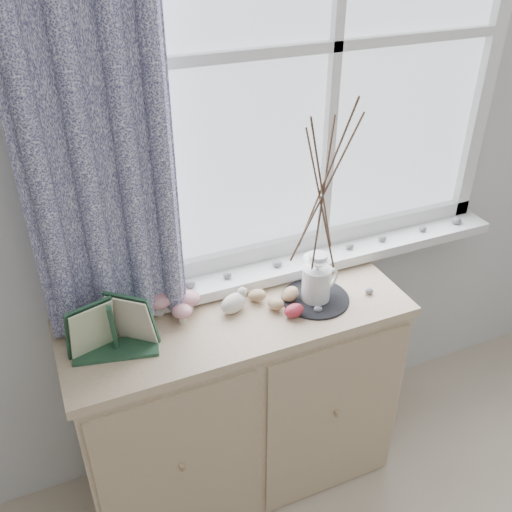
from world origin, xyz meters
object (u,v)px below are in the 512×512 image
at_px(sideboard, 239,402).
at_px(botanical_book, 114,331).
at_px(twig_pitcher, 323,187).
at_px(toadstool_cluster, 169,303).

distance_m(sideboard, botanical_book, 0.68).
bearing_deg(sideboard, twig_pitcher, -5.99).
distance_m(sideboard, toadstool_cluster, 0.53).
bearing_deg(botanical_book, twig_pitcher, 14.15).
bearing_deg(toadstool_cluster, twig_pitcher, -12.62).
bearing_deg(sideboard, toadstool_cluster, 159.06).
xyz_separation_m(botanical_book, twig_pitcher, (0.70, 0.02, 0.33)).
bearing_deg(toadstool_cluster, sideboard, -20.94).
distance_m(toadstool_cluster, twig_pitcher, 0.64).
relative_size(sideboard, toadstool_cluster, 5.28).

